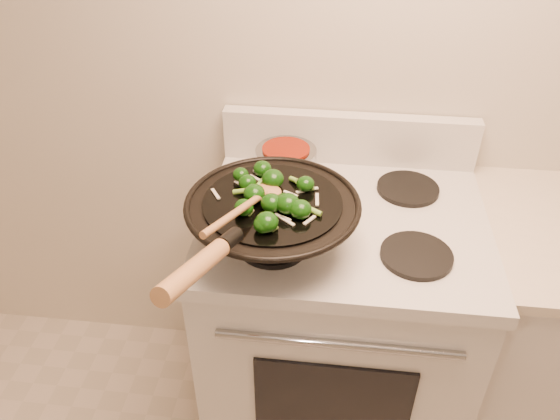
# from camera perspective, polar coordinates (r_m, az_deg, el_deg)

# --- Properties ---
(stove) EXTENTS (0.78, 0.67, 1.08)m
(stove) POSITION_cam_1_polar(r_m,az_deg,el_deg) (1.81, 5.79, -12.06)
(stove) COLOR silver
(stove) RESTS_ON ground
(wok) EXTENTS (0.43, 0.70, 0.28)m
(wok) POSITION_cam_1_polar(r_m,az_deg,el_deg) (1.34, -0.85, -1.15)
(wok) COLOR black
(wok) RESTS_ON stove
(stirfry) EXTENTS (0.28, 0.29, 0.05)m
(stirfry) POSITION_cam_1_polar(r_m,az_deg,el_deg) (1.29, -0.94, 1.39)
(stirfry) COLOR #0E3608
(stirfry) RESTS_ON wok
(wooden_spoon) EXTENTS (0.15, 0.30, 0.08)m
(wooden_spoon) POSITION_cam_1_polar(r_m,az_deg,el_deg) (1.26, -2.95, 0.87)
(wooden_spoon) COLOR #A46E40
(wooden_spoon) RESTS_ON wok
(saucepan) EXTENTS (0.18, 0.28, 0.10)m
(saucepan) POSITION_cam_1_polar(r_m,az_deg,el_deg) (1.60, 0.63, 4.82)
(saucepan) COLOR gray
(saucepan) RESTS_ON stove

